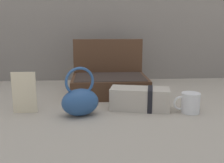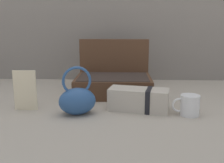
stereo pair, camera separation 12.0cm
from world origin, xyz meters
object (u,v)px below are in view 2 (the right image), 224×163
(cream_toiletry_bag, at_px, (139,99))
(info_card_left, at_px, (25,90))
(open_suitcase, at_px, (113,81))
(teal_pouch_handbag, at_px, (77,100))
(coffee_mug, at_px, (189,105))

(cream_toiletry_bag, distance_m, info_card_left, 0.49)
(info_card_left, bearing_deg, open_suitcase, 38.74)
(teal_pouch_handbag, relative_size, info_card_left, 1.16)
(teal_pouch_handbag, bearing_deg, cream_toiletry_bag, 13.60)
(cream_toiletry_bag, bearing_deg, open_suitcase, 113.10)
(coffee_mug, distance_m, info_card_left, 0.70)
(open_suitcase, bearing_deg, coffee_mug, -46.94)
(coffee_mug, relative_size, info_card_left, 0.65)
(cream_toiletry_bag, xyz_separation_m, info_card_left, (-0.49, -0.01, 0.04))
(teal_pouch_handbag, distance_m, info_card_left, 0.24)
(info_card_left, bearing_deg, coffee_mug, -3.71)
(open_suitcase, relative_size, info_card_left, 2.24)
(teal_pouch_handbag, relative_size, cream_toiletry_bag, 0.75)
(open_suitcase, xyz_separation_m, cream_toiletry_bag, (0.12, -0.28, -0.02))
(teal_pouch_handbag, relative_size, coffee_mug, 1.79)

